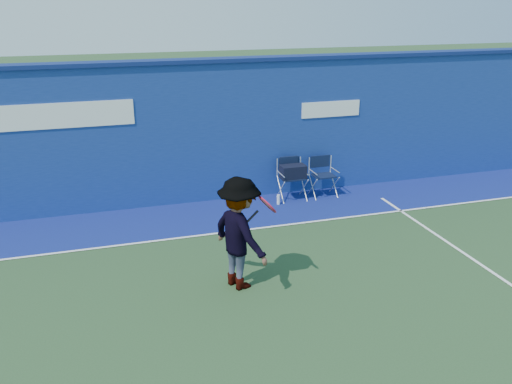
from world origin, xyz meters
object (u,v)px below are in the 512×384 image
object	(u,v)px
directors_chair_right	(323,184)
tennis_player	(240,233)
water_bottle	(278,200)
directors_chair_left	(292,182)

from	to	relation	value
directors_chair_right	tennis_player	bearing A→B (deg)	-130.42
directors_chair_right	water_bottle	size ratio (longest dim) A/B	3.98
directors_chair_left	tennis_player	xyz separation A→B (m)	(-2.13, -3.39, 0.50)
directors_chair_left	tennis_player	distance (m)	4.03
directors_chair_right	water_bottle	bearing A→B (deg)	-168.44
directors_chair_right	tennis_player	distance (m)	4.49
directors_chair_left	water_bottle	bearing A→B (deg)	-149.44
water_bottle	directors_chair_right	bearing A→B (deg)	11.56
water_bottle	tennis_player	xyz separation A→B (m)	(-1.73, -3.15, 0.78)
water_bottle	tennis_player	size ratio (longest dim) A/B	0.13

